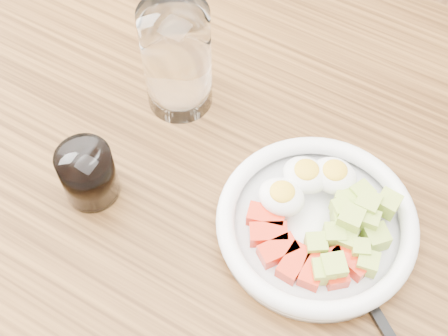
{
  "coord_description": "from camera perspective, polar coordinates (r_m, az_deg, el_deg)",
  "views": [
    {
      "loc": [
        0.19,
        -0.34,
        1.44
      ],
      "look_at": [
        -0.01,
        0.01,
        0.8
      ],
      "focal_mm": 50.0,
      "sensor_mm": 36.0,
      "label": 1
    }
  ],
  "objects": [
    {
      "name": "dining_table",
      "position": [
        0.86,
        0.24,
        -5.4
      ],
      "size": [
        1.5,
        0.9,
        0.77
      ],
      "color": "brown",
      "rests_on": "ground"
    },
    {
      "name": "fork",
      "position": [
        0.72,
        14.79,
        -14.49
      ],
      "size": [
        0.15,
        0.11,
        0.01
      ],
      "color": "black",
      "rests_on": "dining_table"
    },
    {
      "name": "water_glass",
      "position": [
        0.8,
        -4.33,
        9.88
      ],
      "size": [
        0.09,
        0.09,
        0.16
      ],
      "primitive_type": "cylinder",
      "color": "white",
      "rests_on": "dining_table"
    },
    {
      "name": "coffee_glass",
      "position": [
        0.76,
        -12.31,
        -0.57
      ],
      "size": [
        0.07,
        0.07,
        0.08
      ],
      "color": "white",
      "rests_on": "dining_table"
    },
    {
      "name": "bowl",
      "position": [
        0.74,
        8.53,
        -4.83
      ],
      "size": [
        0.24,
        0.24,
        0.06
      ],
      "color": "white",
      "rests_on": "dining_table"
    }
  ]
}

